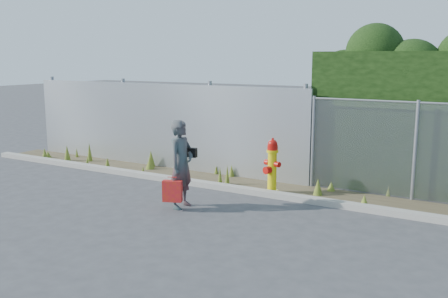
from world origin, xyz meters
TOP-DOWN VIEW (x-y plane):
  - ground at (0.00, 0.00)m, footprint 80.00×80.00m
  - curb at (0.00, 1.80)m, footprint 16.00×0.22m
  - weed_strip at (-0.76, 2.44)m, footprint 16.00×1.34m
  - corrugated_fence at (-3.25, 3.01)m, footprint 8.50×0.21m
  - fire_hydrant at (0.50, 2.06)m, footprint 0.40×0.36m
  - woman at (-0.59, 0.28)m, footprint 0.41×0.63m
  - red_tote_bag at (-0.61, -0.01)m, footprint 0.37×0.14m
  - black_shoulder_bag at (-0.53, 0.51)m, footprint 0.24×0.10m

SIDE VIEW (x-z plane):
  - ground at x=0.00m, z-range 0.00..0.00m
  - curb at x=0.00m, z-range 0.00..0.12m
  - weed_strip at x=-0.76m, z-range -0.18..0.35m
  - red_tote_bag at x=-0.61m, z-range 0.15..0.63m
  - fire_hydrant at x=0.50m, z-range -0.02..1.19m
  - woman at x=-0.59m, z-range 0.00..1.71m
  - black_shoulder_bag at x=-0.53m, z-range 0.96..1.14m
  - corrugated_fence at x=-3.25m, z-range -0.05..2.25m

